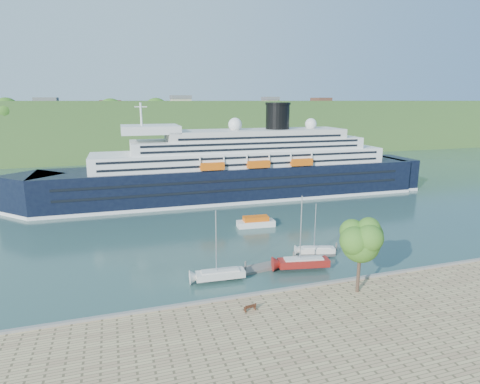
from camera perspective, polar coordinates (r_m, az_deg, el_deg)
name	(u,v)px	position (r m, az deg, el deg)	size (l,w,h in m)	color
ground	(293,296)	(52.96, 7.53, -14.39)	(400.00, 400.00, 0.00)	#284745
far_hillside	(158,128)	(188.89, -11.60, 8.94)	(400.00, 50.00, 24.00)	#2F5622
quay_coping	(294,288)	(52.29, 7.67, -13.36)	(220.00, 0.50, 0.30)	slate
cruise_ship	(235,151)	(100.06, -0.69, 5.84)	(105.94, 15.43, 23.79)	black
park_bench	(250,307)	(47.02, 1.42, -16.00)	(1.45, 0.60, 0.93)	#4D2716
promenade_tree	(360,253)	(51.31, 16.68, -8.25)	(6.21, 6.21, 10.29)	#2D5E18
floating_pontoon	(282,263)	(61.78, 6.00, -10.01)	(18.81, 2.30, 0.42)	#65605A
sailboat_white_near	(220,248)	(54.49, -2.87, -7.96)	(7.43, 2.06, 9.59)	silver
sailboat_red	(305,235)	(58.62, 9.16, -6.07)	(8.20, 2.28, 10.59)	maroon
sailboat_white_far	(318,231)	(64.86, 10.98, -5.44)	(6.26, 1.74, 8.08)	silver
tender_launch	(256,221)	(78.81, 2.27, -4.20)	(7.44, 2.55, 2.06)	#DE5A0D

